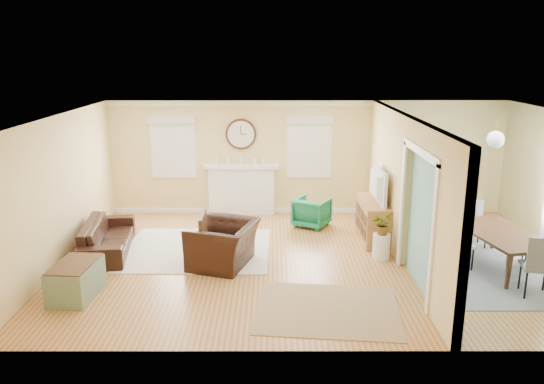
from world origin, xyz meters
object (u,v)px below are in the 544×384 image
object	(u,v)px
eames_chair	(224,244)
credenza	(372,220)
dining_table	(502,250)
green_chair	(312,212)
sofa	(107,237)

from	to	relation	value
eames_chair	credenza	distance (m)	3.14
eames_chair	credenza	bearing A→B (deg)	131.82
dining_table	eames_chair	bearing A→B (deg)	77.17
eames_chair	green_chair	world-z (taller)	eames_chair
dining_table	sofa	bearing A→B (deg)	72.45
eames_chair	credenza	world-z (taller)	credenza
eames_chair	dining_table	bearing A→B (deg)	105.78
eames_chair	dining_table	size ratio (longest dim) A/B	0.64
credenza	dining_table	xyz separation A→B (m)	(1.99, -1.42, -0.08)
eames_chair	sofa	bearing A→B (deg)	-88.83
green_chair	dining_table	bearing A→B (deg)	172.89
green_chair	credenza	xyz separation A→B (m)	(1.14, -0.84, 0.09)
sofa	green_chair	bearing A→B (deg)	-77.06
credenza	dining_table	distance (m)	2.45
sofa	eames_chair	bearing A→B (deg)	-114.04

